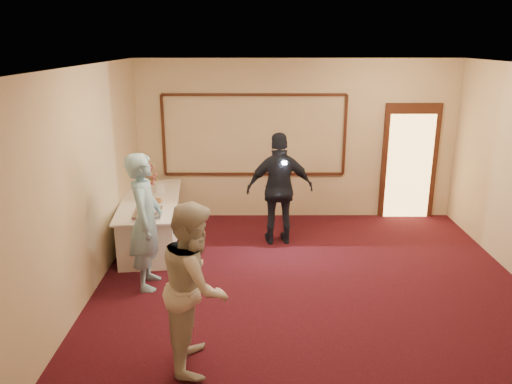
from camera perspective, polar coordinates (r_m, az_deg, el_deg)
floor at (r=6.69m, az=6.83°, el=-12.77°), size 7.00×7.00×0.00m
room_walls at (r=5.96m, az=7.51°, el=4.41°), size 6.04×7.04×3.02m
wall_molding at (r=9.39m, az=-0.21°, el=6.50°), size 3.45×0.04×1.55m
doorway at (r=9.93m, az=17.11°, el=3.26°), size 1.05×0.07×2.20m
buffet_table at (r=8.60m, az=-11.85°, el=-3.23°), size 1.18×2.49×0.77m
pavlova_tray at (r=7.64m, az=-12.28°, el=-2.10°), size 0.45×0.59×0.21m
cupcake_stand at (r=9.39m, az=-11.80°, el=1.84°), size 0.27×0.27×0.40m
plate_stack_a at (r=8.57m, az=-12.42°, el=-0.16°), size 0.17×0.17×0.14m
plate_stack_b at (r=8.82m, az=-10.92°, el=0.54°), size 0.21×0.21×0.17m
tart at (r=8.24m, az=-11.51°, el=-1.11°), size 0.26×0.26×0.05m
man at (r=6.93m, az=-12.49°, el=-3.31°), size 0.48×0.71×1.90m
woman at (r=5.25m, az=-6.95°, el=-10.52°), size 0.72×0.90×1.79m
guest at (r=8.27m, az=2.75°, el=0.35°), size 1.14×0.56×1.89m
camera_flash at (r=7.97m, az=3.26°, el=3.34°), size 0.07×0.04×0.05m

